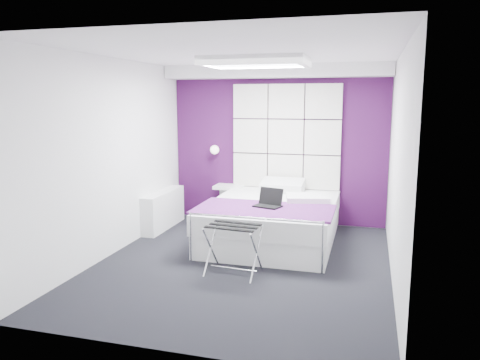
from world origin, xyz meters
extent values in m
plane|color=black|center=(0.00, 0.00, 0.00)|extent=(4.40, 4.40, 0.00)
plane|color=white|center=(0.00, 0.00, 2.60)|extent=(4.40, 4.40, 0.00)
plane|color=white|center=(0.00, 2.20, 1.30)|extent=(3.60, 0.00, 3.60)
plane|color=white|center=(-1.80, 0.00, 1.30)|extent=(0.00, 4.40, 4.40)
plane|color=white|center=(1.80, 0.00, 1.30)|extent=(0.00, 4.40, 4.40)
cube|color=#360D38|center=(0.00, 2.19, 1.30)|extent=(3.58, 0.02, 2.58)
cube|color=white|center=(0.00, 1.95, 2.50)|extent=(3.58, 0.50, 0.20)
sphere|color=white|center=(-1.05, 2.06, 1.22)|extent=(0.15, 0.15, 0.15)
cube|color=white|center=(-1.69, 1.30, 0.30)|extent=(0.22, 1.20, 0.60)
cube|color=white|center=(0.17, 1.02, 0.16)|extent=(1.73, 2.17, 0.32)
cube|color=silver|center=(0.17, 1.02, 0.46)|extent=(1.77, 2.21, 0.27)
cube|color=#501650|center=(0.17, 0.47, 0.61)|extent=(1.83, 0.97, 0.03)
cube|color=white|center=(-0.79, 2.02, 0.59)|extent=(0.49, 0.38, 0.05)
cube|color=black|center=(-0.02, -0.37, 0.59)|extent=(0.60, 0.45, 0.01)
cube|color=black|center=(0.19, 0.56, 0.64)|extent=(0.35, 0.24, 0.02)
cube|color=black|center=(0.19, 0.68, 0.76)|extent=(0.35, 0.01, 0.23)
camera|label=1|loc=(1.49, -5.47, 2.05)|focal=35.00mm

